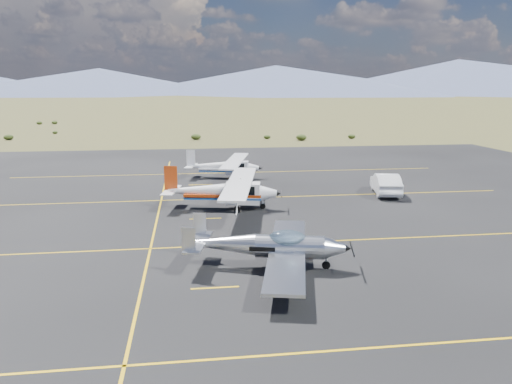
# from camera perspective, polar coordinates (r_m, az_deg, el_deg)

# --- Properties ---
(ground) EXTENTS (1600.00, 1600.00, 0.00)m
(ground) POSITION_cam_1_polar(r_m,az_deg,el_deg) (24.57, 1.90, -7.38)
(ground) COLOR #383D1C
(ground) RESTS_ON ground
(apron) EXTENTS (72.00, 72.00, 0.02)m
(apron) POSITION_cam_1_polar(r_m,az_deg,el_deg) (31.18, -0.25, -3.12)
(apron) COLOR black
(apron) RESTS_ON ground
(aircraft_low_wing) EXTENTS (7.34, 10.06, 2.18)m
(aircraft_low_wing) POSITION_cam_1_polar(r_m,az_deg,el_deg) (22.78, 1.72, -6.19)
(aircraft_low_wing) COLOR silver
(aircraft_low_wing) RESTS_ON apron
(aircraft_cessna) EXTENTS (7.09, 11.47, 2.89)m
(aircraft_cessna) POSITION_cam_1_polar(r_m,az_deg,el_deg) (33.56, -3.80, 0.21)
(aircraft_cessna) COLOR white
(aircraft_cessna) RESTS_ON apron
(aircraft_plain) EXTENTS (6.33, 9.86, 2.50)m
(aircraft_plain) POSITION_cam_1_polar(r_m,az_deg,el_deg) (44.84, -3.66, 3.00)
(aircraft_plain) COLOR white
(aircraft_plain) RESTS_ON apron
(sedan) EXTENTS (2.71, 5.16, 1.62)m
(sedan) POSITION_cam_1_polar(r_m,az_deg,el_deg) (39.42, 14.61, 0.93)
(sedan) COLOR white
(sedan) RESTS_ON apron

